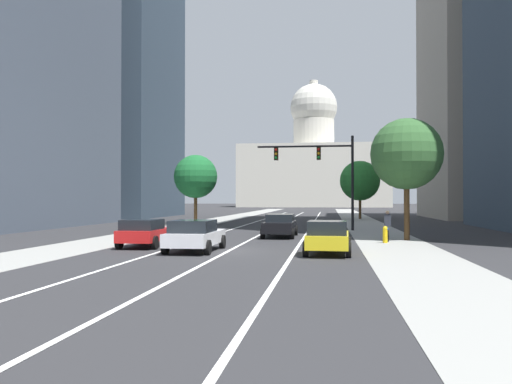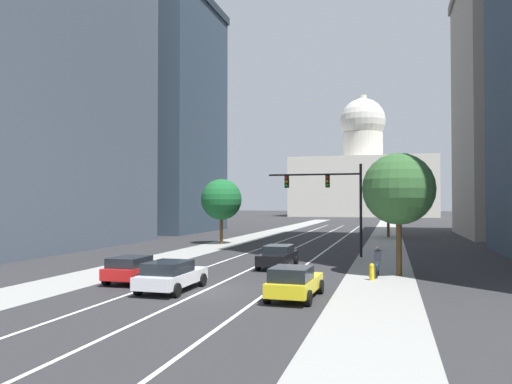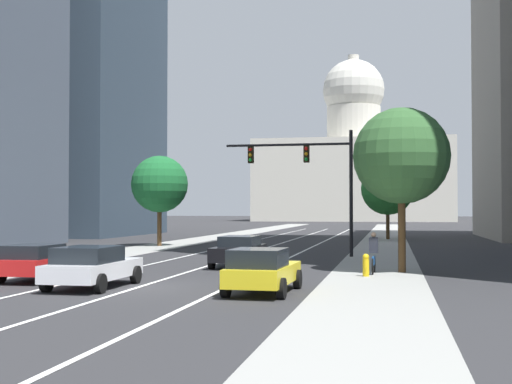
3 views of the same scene
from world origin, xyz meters
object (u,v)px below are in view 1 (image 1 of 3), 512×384
Objects in this scene: capitol_building at (314,166)px; street_tree_mid_left at (196,177)px; car_yellow at (328,237)px; street_tree_mid_right at (407,154)px; traffic_signal_mast at (323,165)px; car_black at (280,225)px; fire_hydrant at (385,234)px; car_white at (195,235)px; cyclist at (387,226)px; street_tree_near_right at (360,181)px; car_red at (145,232)px.

capitol_building is 6.63× the size of street_tree_mid_left.
street_tree_mid_right is (4.44, 8.31, 4.18)m from car_yellow.
car_yellow is at bearing -88.69° from traffic_signal_mast.
capitol_building is 126.79m from car_black.
street_tree_mid_right reaches higher than fire_hydrant.
street_tree_mid_left is (-6.56, 25.67, 3.73)m from car_white.
street_tree_mid_left is at bearing 42.74° from cyclist.
capitol_building reaches higher than street_tree_near_right.
car_white is at bearing -147.16° from fire_hydrant.
cyclist is at bearing -21.62° from car_yellow.
car_red is 3.50m from car_white.
fire_hydrant is 34.75m from street_tree_near_right.
car_white is 4.90× the size of fire_hydrant.
street_tree_near_right is at bearing 88.91° from fire_hydrant.
street_tree_mid_left reaches higher than cyclist.
traffic_signal_mast is (8.51, 15.18, 4.21)m from car_red.
street_tree_near_right reaches higher than car_black.
car_white is 5.95m from car_yellow.
street_tree_mid_right is (7.41, -1.61, 4.17)m from car_black.
car_red is 12.56m from fire_hydrant.
street_tree_near_right is at bearing -13.06° from car_white.
fire_hydrant is (11.93, 3.93, -0.27)m from car_red.
street_tree_mid_left is at bearing 27.60° from car_yellow.
capitol_building is 134.49m from car_red.
fire_hydrant is 0.53× the size of cyclist.
cyclist reaches higher than car_black.
street_tree_mid_right is (8.90, -127.86, -7.44)m from capitol_building.
street_tree_mid_right reaches higher than car_black.
car_black is 8.65m from street_tree_mid_right.
cyclist reaches higher than car_yellow.
street_tree_mid_right reaches higher than car_white.
car_yellow is at bearing -93.55° from car_white.
street_tree_mid_right is (1.16, 0.81, 4.07)m from cyclist.
capitol_building is 47.76× the size of fire_hydrant.
car_yellow reaches higher than car_white.
car_white reaches higher than car_black.
street_tree_mid_right reaches higher than car_red.
car_white is 2.59× the size of cyclist.
car_white is 0.64× the size of street_tree_mid_right.
street_tree_near_right is (0.66, 34.50, 4.04)m from fire_hydrant.
traffic_signal_mast is 23.61m from street_tree_near_right.
capitol_building reaches higher than car_black.
street_tree_mid_right is at bearing -46.35° from street_tree_mid_left.
car_black is 0.68× the size of street_tree_near_right.
cyclist is at bearing -67.42° from car_red.
car_yellow is (4.45, -136.17, -11.62)m from capitol_building.
street_tree_near_right is (12.58, 38.43, 3.78)m from car_red.
cyclist is (3.28, 7.51, 0.11)m from car_yellow.
car_black is at bearing 71.22° from cyclist.
fire_hydrant is at bearing 171.00° from cyclist.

